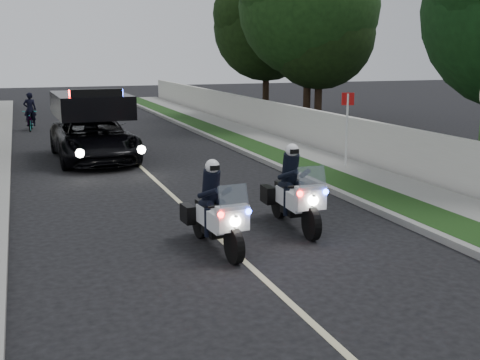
% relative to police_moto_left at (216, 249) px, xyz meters
% --- Properties ---
extents(ground, '(120.00, 120.00, 0.00)m').
position_rel_police_moto_left_xyz_m(ground, '(0.27, -2.36, 0.00)').
color(ground, black).
rests_on(ground, ground).
extents(curb_right, '(0.20, 60.00, 0.15)m').
position_rel_police_moto_left_xyz_m(curb_right, '(4.37, 7.64, 0.07)').
color(curb_right, gray).
rests_on(curb_right, ground).
extents(grass_verge, '(1.20, 60.00, 0.16)m').
position_rel_police_moto_left_xyz_m(grass_verge, '(5.07, 7.64, 0.08)').
color(grass_verge, '#193814').
rests_on(grass_verge, ground).
extents(sidewalk_right, '(1.40, 60.00, 0.16)m').
position_rel_police_moto_left_xyz_m(sidewalk_right, '(6.37, 7.64, 0.08)').
color(sidewalk_right, gray).
rests_on(sidewalk_right, ground).
extents(property_wall, '(0.22, 60.00, 1.50)m').
position_rel_police_moto_left_xyz_m(property_wall, '(7.37, 7.64, 0.75)').
color(property_wall, beige).
rests_on(property_wall, ground).
extents(curb_left, '(0.20, 60.00, 0.15)m').
position_rel_police_moto_left_xyz_m(curb_left, '(-3.83, 7.64, 0.07)').
color(curb_left, gray).
rests_on(curb_left, ground).
extents(lane_marking, '(0.12, 50.00, 0.01)m').
position_rel_police_moto_left_xyz_m(lane_marking, '(0.27, 7.64, 0.00)').
color(lane_marking, '#BFB78C').
rests_on(lane_marking, ground).
extents(police_moto_left, '(0.86, 2.08, 1.73)m').
position_rel_police_moto_left_xyz_m(police_moto_left, '(0.00, 0.00, 0.00)').
color(police_moto_left, white).
rests_on(police_moto_left, ground).
extents(police_moto_right, '(0.83, 2.16, 1.81)m').
position_rel_police_moto_left_xyz_m(police_moto_right, '(2.01, 0.81, 0.00)').
color(police_moto_right, white).
rests_on(police_moto_right, ground).
extents(police_suv, '(2.72, 5.61, 2.69)m').
position_rel_police_moto_left_xyz_m(police_suv, '(-0.99, 10.68, 0.00)').
color(police_suv, black).
rests_on(police_suv, ground).
extents(bicycle, '(0.79, 1.90, 0.97)m').
position_rel_police_moto_left_xyz_m(bicycle, '(-2.86, 20.08, 0.00)').
color(bicycle, black).
rests_on(bicycle, ground).
extents(cyclist, '(0.60, 0.43, 1.61)m').
position_rel_police_moto_left_xyz_m(cyclist, '(-2.86, 20.08, 0.00)').
color(cyclist, black).
rests_on(cyclist, ground).
extents(sign_post, '(0.52, 0.52, 2.54)m').
position_rel_police_moto_left_xyz_m(sign_post, '(6.27, 6.06, 0.00)').
color(sign_post, '#9D0B16').
rests_on(sign_post, ground).
extents(tree_right_c, '(6.88, 6.88, 8.80)m').
position_rel_police_moto_left_xyz_m(tree_right_c, '(10.44, 16.08, 0.00)').
color(tree_right_c, black).
rests_on(tree_right_c, ground).
extents(tree_right_d, '(8.20, 8.20, 11.27)m').
position_rel_police_moto_left_xyz_m(tree_right_d, '(10.03, 16.50, 0.00)').
color(tree_right_d, '#1C4115').
rests_on(tree_right_d, ground).
extents(tree_right_e, '(7.63, 7.63, 9.69)m').
position_rel_police_moto_left_xyz_m(tree_right_e, '(9.79, 21.21, 0.00)').
color(tree_right_e, black).
rests_on(tree_right_e, ground).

